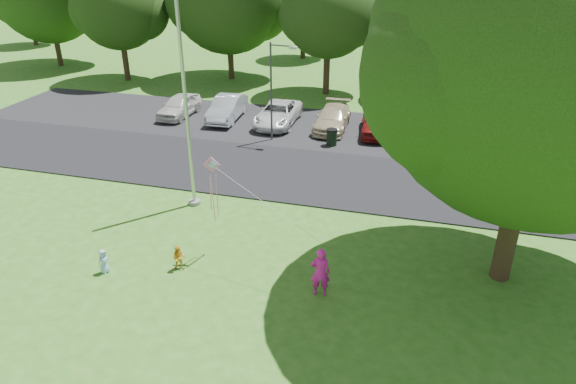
% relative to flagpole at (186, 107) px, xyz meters
% --- Properties ---
extents(ground, '(120.00, 120.00, 0.00)m').
position_rel_flagpole_xyz_m(ground, '(3.50, -5.00, -4.17)').
color(ground, '#316D1C').
rests_on(ground, ground).
extents(park_road, '(60.00, 6.00, 0.06)m').
position_rel_flagpole_xyz_m(park_road, '(3.50, 4.00, -4.14)').
color(park_road, black).
rests_on(park_road, ground).
extents(parking_strip, '(42.00, 7.00, 0.06)m').
position_rel_flagpole_xyz_m(parking_strip, '(3.50, 10.50, -4.14)').
color(parking_strip, black).
rests_on(parking_strip, ground).
extents(flagpole, '(0.50, 0.50, 10.00)m').
position_rel_flagpole_xyz_m(flagpole, '(0.00, 0.00, 0.00)').
color(flagpole, '#B7BABF').
rests_on(flagpole, ground).
extents(street_lamp, '(1.48, 0.28, 5.24)m').
position_rel_flagpole_xyz_m(street_lamp, '(1.14, 7.98, -1.01)').
color(street_lamp, '#3F3F44').
rests_on(street_lamp, ground).
extents(trash_can, '(0.59, 0.59, 0.94)m').
position_rel_flagpole_xyz_m(trash_can, '(4.24, 8.00, -3.69)').
color(trash_can, black).
rests_on(trash_can, ground).
extents(big_tree, '(10.17, 9.69, 12.10)m').
position_rel_flagpole_xyz_m(big_tree, '(11.69, -2.15, 2.83)').
color(big_tree, '#332316').
rests_on(big_tree, ground).
extents(tree_row, '(64.35, 11.94, 10.88)m').
position_rel_flagpole_xyz_m(tree_row, '(5.09, 19.23, 1.55)').
color(tree_row, '#332316').
rests_on(tree_row, ground).
extents(horizon_trees, '(77.46, 7.20, 7.02)m').
position_rel_flagpole_xyz_m(horizon_trees, '(7.56, 28.88, 0.14)').
color(horizon_trees, '#332316').
rests_on(horizon_trees, ground).
extents(parked_cars, '(19.93, 4.59, 1.40)m').
position_rel_flagpole_xyz_m(parked_cars, '(3.29, 10.53, -3.45)').
color(parked_cars, silver).
rests_on(parked_cars, ground).
extents(woman, '(0.67, 0.51, 1.65)m').
position_rel_flagpole_xyz_m(woman, '(6.29, -4.53, -3.34)').
color(woman, '#E91FA9').
rests_on(woman, ground).
extents(child_yellow, '(0.51, 0.44, 0.89)m').
position_rel_flagpole_xyz_m(child_yellow, '(1.50, -4.45, -3.72)').
color(child_yellow, orange).
rests_on(child_yellow, ground).
extents(child_blue, '(0.39, 0.48, 0.85)m').
position_rel_flagpole_xyz_m(child_blue, '(-0.82, -5.25, -3.74)').
color(child_blue, '#9CC8F0').
rests_on(child_blue, ground).
extents(kite, '(4.22, 1.56, 2.45)m').
position_rel_flagpole_xyz_m(kite, '(2.43, -3.25, -1.24)').
color(kite, pink).
rests_on(kite, ground).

